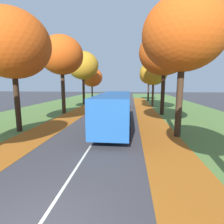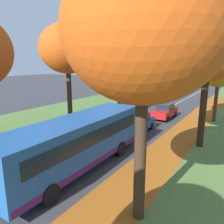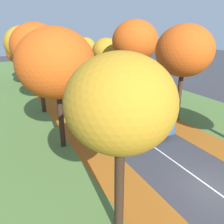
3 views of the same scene
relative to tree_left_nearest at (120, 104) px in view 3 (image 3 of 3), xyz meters
The scene contains 18 objects.
ground_plane 9.10m from the tree_left_nearest, ahead, with size 160.00×160.00×0.00m, color #38383D.
grass_verge_left 20.99m from the tree_left_nearest, 97.91° to the left, with size 12.00×90.00×0.01m, color #517538.
leaf_litter_left 15.32m from the tree_left_nearest, 82.36° to the left, with size 2.80×60.00×0.00m, color #9E5619.
grass_verge_right 26.04m from the tree_left_nearest, 51.67° to the left, with size 12.00×90.00×0.01m, color #517538.
leaf_litter_right 18.80m from the tree_left_nearest, 51.30° to the left, with size 2.80×60.00×0.00m, color #9E5619.
road_centre_line 21.79m from the tree_left_nearest, 71.95° to the left, with size 0.12×80.00×0.01m, color silver.
tree_left_nearest is the anchor object (origin of this frame).
tree_left_near 9.17m from the tree_left_nearest, 90.51° to the left, with size 5.70×5.70×9.32m.
tree_left_mid 18.09m from the tree_left_nearest, 89.33° to the left, with size 5.37×5.37×9.78m.
tree_left_far 27.83m from the tree_left_nearest, 89.48° to the left, with size 5.55×5.55×9.57m.
tree_left_distant 35.09m from the tree_left_nearest, 89.61° to the left, with size 4.63×4.63×7.33m.
tree_right_near 15.32m from the tree_left_nearest, 36.34° to the left, with size 5.53×5.53×9.60m.
tree_right_mid 22.43m from the tree_left_nearest, 55.11° to the left, with size 6.06×6.06×10.27m.
tree_right_far 29.34m from the tree_left_nearest, 64.53° to the left, with size 4.59×4.59×7.73m.
tree_right_distant 38.46m from the tree_left_nearest, 70.53° to the left, with size 4.04×4.04×7.47m.
bus 14.08m from the tree_left_nearest, 55.30° to the left, with size 2.72×10.42×2.98m.
car_blue_lead 21.14m from the tree_left_nearest, 68.54° to the left, with size 1.92×4.27×1.62m.
car_red_following 26.71m from the tree_left_nearest, 72.59° to the left, with size 1.80×4.21×1.62m.
Camera 3 is at (-10.44, -6.62, 9.16)m, focal length 35.00 mm.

